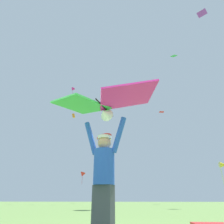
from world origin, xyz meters
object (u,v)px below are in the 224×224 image
Objects in this scene: distant_kite_purple_low_right at (202,13)px; distant_kite_orange_high_left at (74,116)px; distant_kite_red_far_center at (162,112)px; distant_kite_magenta_mid_right at (73,90)px; distant_kite_red_mid_left at (82,175)px; marker_flag at (224,169)px; distant_kite_green_low_left at (174,56)px; held_stunt_kite at (103,103)px; distant_kite_orange_high_right at (90,111)px; kite_flyer_person at (104,177)px; distant_kite_red_overhead_distant at (106,142)px.

distant_kite_purple_low_right is 26.11m from distant_kite_orange_high_left.
distant_kite_red_far_center is (16.73, 2.35, 0.99)m from distant_kite_orange_high_left.
distant_kite_red_mid_left is (2.20, 3.71, -16.56)m from distant_kite_magenta_mid_right.
distant_kite_orange_high_left is 30.76m from marker_flag.
distant_kite_green_low_left reaches higher than distant_kite_orange_high_left.
distant_kite_magenta_mid_right reaches higher than held_stunt_kite.
held_stunt_kite is at bearing -75.53° from distant_kite_orange_high_right.
distant_kite_red_far_center is at bearing 78.99° from kite_flyer_person.
marker_flag is at bearing -94.31° from distant_kite_red_far_center.
distant_kite_magenta_mid_right is (-11.62, 29.92, 19.23)m from held_stunt_kite.
distant_kite_orange_high_left is (-10.62, 29.06, 12.87)m from held_stunt_kite.
distant_kite_red_mid_left is 0.79× the size of distant_kite_red_overhead_distant.
distant_kite_orange_high_left is 1.43× the size of distant_kite_orange_high_right.
distant_kite_magenta_mid_right is (-18.14, 11.59, 2.91)m from distant_kite_green_low_left.
distant_kite_orange_high_right is 17.96m from distant_kite_red_overhead_distant.
distant_kite_orange_high_left is (-18.09, 18.76, -1.52)m from distant_kite_purple_low_right.
distant_kite_green_low_left reaches higher than distant_kite_red_far_center.
distant_kite_red_mid_left is 31.29m from marker_flag.
distant_kite_orange_high_right is (3.93, -3.15, -0.74)m from distant_kite_orange_high_left.
distant_kite_purple_low_right is 0.75× the size of distant_kite_red_far_center.
held_stunt_kite is 33.51m from distant_kite_orange_high_left.
distant_kite_orange_high_right is (4.93, -4.01, -7.09)m from distant_kite_magenta_mid_right.
held_stunt_kite is at bearing -109.59° from distant_kite_green_low_left.
distant_kite_purple_low_right reaches higher than distant_kite_orange_high_right.
kite_flyer_person is 35.31m from distant_kite_red_far_center.
distant_kite_orange_high_right is at bearing 118.13° from marker_flag.
distant_kite_red_overhead_distant is (-9.19, 1.26, -11.85)m from distant_kite_purple_low_right.
distant_kite_red_mid_left is at bearing 125.91° from distant_kite_purple_low_right.
marker_flag is (-2.35, -12.72, -16.74)m from distant_kite_green_low_left.
kite_flyer_person is 1.28m from held_stunt_kite.
marker_flag reaches higher than kite_flyer_person.
distant_kite_red_far_center reaches higher than distant_kite_orange_high_left.
distant_kite_red_overhead_distant is 1.44× the size of marker_flag.
distant_kite_red_far_center is (17.73, 1.49, -5.37)m from distant_kite_magenta_mid_right.
kite_flyer_person is at bearing -69.83° from distant_kite_orange_high_left.
distant_kite_orange_high_left reaches higher than held_stunt_kite.
distant_kite_orange_high_left is at bearing -172.00° from distant_kite_red_far_center.
distant_kite_green_low_left is at bearing 96.78° from distant_kite_purple_low_right.
held_stunt_kite is 1.00× the size of marker_flag.
kite_flyer_person is at bearing -126.13° from distant_kite_purple_low_right.
distant_kite_green_low_left is 0.40× the size of marker_flag.
distant_kite_purple_low_right is at bearing 53.87° from kite_flyer_person.
distant_kite_purple_low_right is 8.31m from distant_kite_green_low_left.
marker_flag is at bearing -100.47° from distant_kite_green_low_left.
distant_kite_red_far_center is 0.42× the size of distant_kite_red_overhead_distant.
distant_kite_orange_high_left is 0.65× the size of distant_kite_red_far_center.
distant_kite_orange_high_left is at bearing 133.96° from distant_kite_purple_low_right.
distant_kite_purple_low_right reaches higher than kite_flyer_person.
distant_kite_orange_high_left reaches higher than distant_kite_orange_high_right.
kite_flyer_person is 20.13m from distant_kite_purple_low_right.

